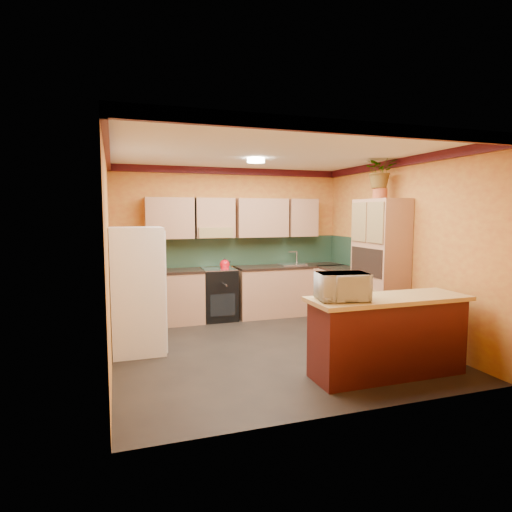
% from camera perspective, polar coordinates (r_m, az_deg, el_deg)
% --- Properties ---
extents(room_shell, '(4.24, 4.24, 2.72)m').
position_cam_1_polar(room_shell, '(6.13, 1.12, 7.63)').
color(room_shell, black).
rests_on(room_shell, ground).
extents(base_cabinets_back, '(3.65, 0.60, 0.88)m').
position_cam_1_polar(base_cabinets_back, '(7.80, -0.50, -4.95)').
color(base_cabinets_back, '#A27255').
rests_on(base_cabinets_back, ground).
extents(countertop_back, '(3.65, 0.62, 0.04)m').
position_cam_1_polar(countertop_back, '(7.73, -0.50, -1.60)').
color(countertop_back, black).
rests_on(countertop_back, base_cabinets_back).
extents(stove, '(0.58, 0.58, 0.91)m').
position_cam_1_polar(stove, '(7.63, -4.99, -5.10)').
color(stove, black).
rests_on(stove, ground).
extents(kettle, '(0.22, 0.22, 0.18)m').
position_cam_1_polar(kettle, '(7.52, -4.20, -1.05)').
color(kettle, red).
rests_on(kettle, stove).
extents(sink, '(0.48, 0.40, 0.03)m').
position_cam_1_polar(sink, '(7.99, 4.79, -1.12)').
color(sink, silver).
rests_on(sink, countertop_back).
extents(base_cabinets_right, '(0.60, 0.80, 0.88)m').
position_cam_1_polar(base_cabinets_right, '(7.86, 11.11, -4.97)').
color(base_cabinets_right, '#A27255').
rests_on(base_cabinets_right, ground).
extents(countertop_right, '(0.62, 0.80, 0.04)m').
position_cam_1_polar(countertop_right, '(7.79, 11.18, -1.65)').
color(countertop_right, black).
rests_on(countertop_right, base_cabinets_right).
extents(fridge, '(0.68, 0.66, 1.70)m').
position_cam_1_polar(fridge, '(5.99, -15.54, -4.43)').
color(fridge, white).
rests_on(fridge, ground).
extents(pantry, '(0.48, 0.90, 2.10)m').
position_cam_1_polar(pantry, '(6.86, 16.17, -1.49)').
color(pantry, '#A27255').
rests_on(pantry, ground).
extents(fern_pot, '(0.22, 0.22, 0.16)m').
position_cam_1_polar(fern_pot, '(6.85, 16.20, 7.97)').
color(fern_pot, '#AA4E29').
rests_on(fern_pot, pantry).
extents(fern, '(0.59, 0.55, 0.54)m').
position_cam_1_polar(fern, '(6.88, 16.28, 10.86)').
color(fern, '#A27255').
rests_on(fern, fern_pot).
extents(breakfast_bar, '(1.80, 0.55, 0.88)m').
position_cam_1_polar(breakfast_bar, '(5.28, 17.13, -10.43)').
color(breakfast_bar, '#471012').
rests_on(breakfast_bar, ground).
extents(bar_top, '(1.90, 0.65, 0.05)m').
position_cam_1_polar(bar_top, '(5.17, 17.29, -5.46)').
color(bar_top, tan).
rests_on(bar_top, breakfast_bar).
extents(microwave, '(0.60, 0.45, 0.30)m').
position_cam_1_polar(microwave, '(4.81, 11.41, -4.01)').
color(microwave, white).
rests_on(microwave, bar_top).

